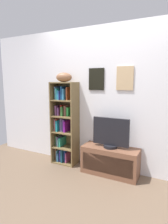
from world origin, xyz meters
TOP-DOWN VIEW (x-y plane):
  - ground at (0.00, 0.00)m, footprint 5.20×5.20m
  - back_wall at (0.00, 1.13)m, footprint 4.80×0.08m
  - bookshelf at (-0.76, 0.99)m, footprint 0.45×0.28m
  - football at (-0.73, 0.96)m, footprint 0.31×0.23m
  - tv_stand at (0.15, 0.92)m, footprint 0.90×0.35m
  - television at (0.15, 0.92)m, footprint 0.58×0.22m

SIDE VIEW (x-z plane):
  - ground at x=0.00m, z-range -0.04..0.00m
  - tv_stand at x=0.15m, z-range 0.00..0.44m
  - television at x=0.15m, z-range 0.43..0.91m
  - bookshelf at x=-0.76m, z-range -0.01..1.46m
  - back_wall at x=0.00m, z-range 0.00..2.37m
  - football at x=-0.73m, z-range 1.47..1.63m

